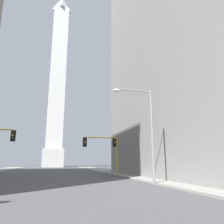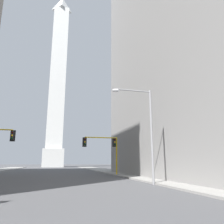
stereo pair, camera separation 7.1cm
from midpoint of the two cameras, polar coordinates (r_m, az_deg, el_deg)
The scene contains 5 objects.
sidewalk_right at distance 34.30m, azimuth 3.95°, elevation -15.84°, with size 5.00×103.88×0.15m, color gray.
building_right at distance 36.56m, azimuth 25.29°, elevation 20.46°, with size 21.71×35.95×42.42m.
obelisk at distance 94.30m, azimuth -13.94°, elevation 8.48°, with size 7.82×7.82×74.69m.
traffic_light_mid_right at distance 31.24m, azimuth -1.76°, elevation -8.84°, with size 5.07×0.50×5.32m.
street_lamp at distance 19.15m, azimuth 8.66°, elevation -3.01°, with size 3.61×0.36×8.15m.
Camera 2 is at (1.09, -1.44, 1.81)m, focal length 35.00 mm.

